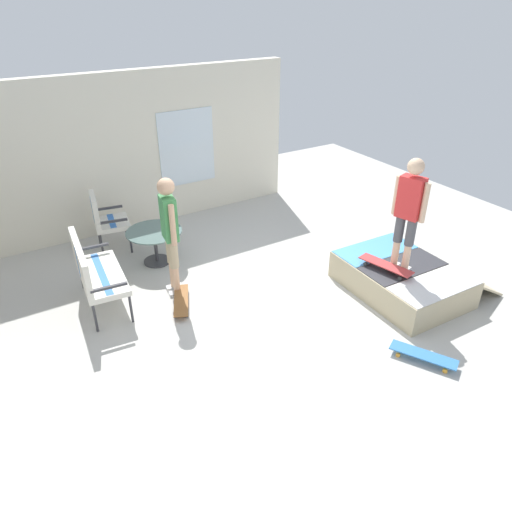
{
  "coord_description": "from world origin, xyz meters",
  "views": [
    {
      "loc": [
        -4.5,
        3.12,
        3.99
      ],
      "look_at": [
        0.45,
        0.06,
        0.7
      ],
      "focal_mm": 33.51,
      "sensor_mm": 36.0,
      "label": 1
    }
  ],
  "objects_px": {
    "patio_bench": "(92,269)",
    "patio_chair_near_house": "(104,217)",
    "person_watching": "(170,228)",
    "skateboard_by_bench": "(181,301)",
    "patio_table": "(155,240)",
    "skate_ramp": "(402,278)",
    "person_skater": "(409,208)",
    "skateboard_on_ramp": "(386,266)",
    "skateboard_spare": "(423,355)"
  },
  "relations": [
    {
      "from": "person_skater",
      "to": "skateboard_on_ramp",
      "type": "relative_size",
      "value": 2.01
    },
    {
      "from": "patio_bench",
      "to": "skateboard_spare",
      "type": "height_order",
      "value": "patio_bench"
    },
    {
      "from": "skate_ramp",
      "to": "skateboard_spare",
      "type": "distance_m",
      "value": 1.56
    },
    {
      "from": "person_watching",
      "to": "person_skater",
      "type": "height_order",
      "value": "person_skater"
    },
    {
      "from": "skate_ramp",
      "to": "skateboard_by_bench",
      "type": "bearing_deg",
      "value": 65.15
    },
    {
      "from": "skate_ramp",
      "to": "person_watching",
      "type": "relative_size",
      "value": 1.08
    },
    {
      "from": "patio_chair_near_house",
      "to": "skate_ramp",
      "type": "bearing_deg",
      "value": -137.07
    },
    {
      "from": "person_watching",
      "to": "person_skater",
      "type": "bearing_deg",
      "value": -123.47
    },
    {
      "from": "skate_ramp",
      "to": "skateboard_by_bench",
      "type": "relative_size",
      "value": 2.38
    },
    {
      "from": "person_skater",
      "to": "skateboard_by_bench",
      "type": "distance_m",
      "value": 3.4
    },
    {
      "from": "patio_chair_near_house",
      "to": "skateboard_by_bench",
      "type": "distance_m",
      "value": 2.32
    },
    {
      "from": "skate_ramp",
      "to": "skateboard_spare",
      "type": "relative_size",
      "value": 2.41
    },
    {
      "from": "skateboard_spare",
      "to": "skateboard_on_ramp",
      "type": "relative_size",
      "value": 0.97
    },
    {
      "from": "patio_table",
      "to": "skateboard_by_bench",
      "type": "height_order",
      "value": "patio_table"
    },
    {
      "from": "patio_bench",
      "to": "skateboard_on_ramp",
      "type": "bearing_deg",
      "value": -118.18
    },
    {
      "from": "patio_bench",
      "to": "patio_chair_near_house",
      "type": "relative_size",
      "value": 1.27
    },
    {
      "from": "patio_chair_near_house",
      "to": "person_watching",
      "type": "xyz_separation_m",
      "value": [
        -1.84,
        -0.46,
        0.45
      ]
    },
    {
      "from": "patio_table",
      "to": "patio_chair_near_house",
      "type": "bearing_deg",
      "value": 32.51
    },
    {
      "from": "person_watching",
      "to": "skateboard_on_ramp",
      "type": "bearing_deg",
      "value": -124.03
    },
    {
      "from": "patio_chair_near_house",
      "to": "skateboard_on_ramp",
      "type": "bearing_deg",
      "value": -139.91
    },
    {
      "from": "patio_bench",
      "to": "skateboard_by_bench",
      "type": "distance_m",
      "value": 1.3
    },
    {
      "from": "patio_chair_near_house",
      "to": "person_watching",
      "type": "relative_size",
      "value": 0.57
    },
    {
      "from": "skateboard_spare",
      "to": "patio_bench",
      "type": "bearing_deg",
      "value": 43.35
    },
    {
      "from": "patio_chair_near_house",
      "to": "skateboard_spare",
      "type": "relative_size",
      "value": 1.28
    },
    {
      "from": "skate_ramp",
      "to": "patio_table",
      "type": "relative_size",
      "value": 2.15
    },
    {
      "from": "patio_bench",
      "to": "skateboard_on_ramp",
      "type": "height_order",
      "value": "patio_bench"
    },
    {
      "from": "patio_bench",
      "to": "patio_table",
      "type": "xyz_separation_m",
      "value": [
        0.75,
        -1.18,
        -0.21
      ]
    },
    {
      "from": "patio_bench",
      "to": "skateboard_on_ramp",
      "type": "xyz_separation_m",
      "value": [
        -1.94,
        -3.62,
        -0.09
      ]
    },
    {
      "from": "person_watching",
      "to": "skateboard_by_bench",
      "type": "bearing_deg",
      "value": 168.48
    },
    {
      "from": "patio_table",
      "to": "person_watching",
      "type": "xyz_separation_m",
      "value": [
        -0.98,
        0.09,
        0.65
      ]
    },
    {
      "from": "skate_ramp",
      "to": "patio_bench",
      "type": "distance_m",
      "value": 4.46
    },
    {
      "from": "patio_table",
      "to": "skateboard_by_bench",
      "type": "xyz_separation_m",
      "value": [
        -1.36,
        0.17,
        -0.32
      ]
    },
    {
      "from": "person_watching",
      "to": "patio_chair_near_house",
      "type": "bearing_deg",
      "value": 13.97
    },
    {
      "from": "patio_chair_near_house",
      "to": "skateboard_spare",
      "type": "xyz_separation_m",
      "value": [
        -4.84,
        -2.42,
        -0.53
      ]
    },
    {
      "from": "skateboard_spare",
      "to": "skateboard_on_ramp",
      "type": "xyz_separation_m",
      "value": [
        1.29,
        -0.57,
        0.44
      ]
    },
    {
      "from": "skateboard_by_bench",
      "to": "skateboard_spare",
      "type": "distance_m",
      "value": 3.32
    },
    {
      "from": "patio_chair_near_house",
      "to": "person_watching",
      "type": "distance_m",
      "value": 1.95
    },
    {
      "from": "skate_ramp",
      "to": "patio_chair_near_house",
      "type": "distance_m",
      "value": 4.93
    },
    {
      "from": "patio_chair_near_house",
      "to": "patio_table",
      "type": "bearing_deg",
      "value": -147.49
    },
    {
      "from": "patio_bench",
      "to": "person_skater",
      "type": "height_order",
      "value": "person_skater"
    },
    {
      "from": "person_skater",
      "to": "skateboard_on_ramp",
      "type": "bearing_deg",
      "value": 65.08
    },
    {
      "from": "patio_bench",
      "to": "patio_table",
      "type": "relative_size",
      "value": 1.44
    },
    {
      "from": "patio_table",
      "to": "person_skater",
      "type": "xyz_separation_m",
      "value": [
        -2.78,
        -2.62,
        1.0
      ]
    },
    {
      "from": "person_skater",
      "to": "skateboard_spare",
      "type": "bearing_deg",
      "value": 147.9
    },
    {
      "from": "person_skater",
      "to": "skateboard_spare",
      "type": "xyz_separation_m",
      "value": [
        -1.2,
        0.76,
        -1.32
      ]
    },
    {
      "from": "patio_bench",
      "to": "patio_table",
      "type": "bearing_deg",
      "value": -57.46
    },
    {
      "from": "person_skater",
      "to": "skateboard_spare",
      "type": "distance_m",
      "value": 1.94
    },
    {
      "from": "patio_chair_near_house",
      "to": "skateboard_on_ramp",
      "type": "xyz_separation_m",
      "value": [
        -3.55,
        -2.99,
        -0.09
      ]
    },
    {
      "from": "skate_ramp",
      "to": "skateboard_spare",
      "type": "height_order",
      "value": "skate_ramp"
    },
    {
      "from": "patio_chair_near_house",
      "to": "patio_table",
      "type": "xyz_separation_m",
      "value": [
        -0.86,
        -0.55,
        -0.21
      ]
    }
  ]
}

